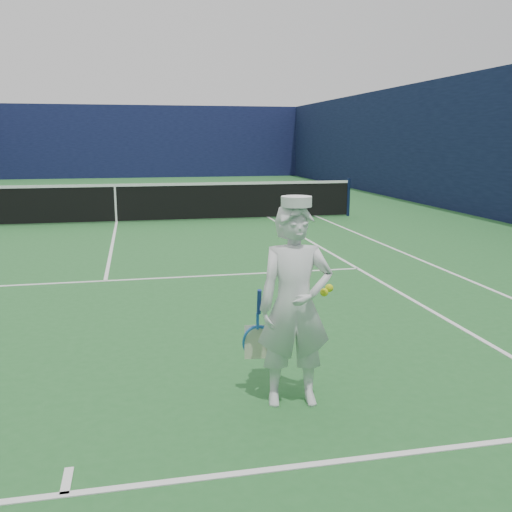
% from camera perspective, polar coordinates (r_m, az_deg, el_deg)
% --- Properties ---
extents(ground, '(80.00, 80.00, 0.00)m').
position_cam_1_polar(ground, '(15.34, -13.78, 3.26)').
color(ground, '#26642C').
rests_on(ground, ground).
extents(court_markings, '(11.03, 23.83, 0.01)m').
position_cam_1_polar(court_markings, '(15.34, -13.78, 3.28)').
color(court_markings, white).
rests_on(court_markings, ground).
extents(windscreen_fence, '(20.12, 36.12, 4.00)m').
position_cam_1_polar(windscreen_fence, '(15.19, -14.14, 10.74)').
color(windscreen_fence, '#0F143A').
rests_on(windscreen_fence, ground).
extents(tennis_net, '(12.88, 0.09, 1.07)m').
position_cam_1_polar(tennis_net, '(15.27, -13.88, 5.32)').
color(tennis_net, '#141E4C').
rests_on(tennis_net, ground).
extents(tennis_player, '(0.76, 0.52, 1.71)m').
position_cam_1_polar(tennis_player, '(4.59, 3.89, -4.95)').
color(tennis_player, white).
rests_on(tennis_player, ground).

